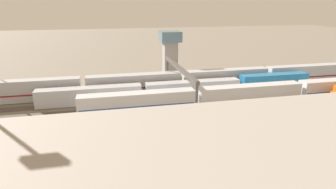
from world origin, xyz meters
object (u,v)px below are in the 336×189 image
(control_tower, at_px, (170,51))
(train_on_track_0, at_px, (134,84))
(train_on_track_1, at_px, (187,89))
(signal_gantry, at_px, (179,73))
(train_on_track_3, at_px, (250,96))

(control_tower, bearing_deg, train_on_track_0, 50.00)
(train_on_track_0, bearing_deg, control_tower, -130.00)
(train_on_track_0, bearing_deg, train_on_track_1, 157.62)
(train_on_track_1, xyz_separation_m, signal_gantry, (3.24, 5.00, 5.31))
(train_on_track_1, bearing_deg, signal_gantry, 57.05)
(signal_gantry, bearing_deg, control_tower, -98.40)
(train_on_track_3, xyz_separation_m, train_on_track_1, (11.14, -10.00, -0.50))
(train_on_track_1, bearing_deg, control_tower, -91.30)
(train_on_track_0, distance_m, signal_gantry, 14.23)
(train_on_track_3, height_order, train_on_track_0, same)
(train_on_track_0, height_order, control_tower, control_tower)
(train_on_track_3, relative_size, signal_gantry, 2.86)
(signal_gantry, relative_size, control_tower, 1.81)
(train_on_track_3, xyz_separation_m, train_on_track_0, (23.29, -15.00, -0.02))
(train_on_track_3, distance_m, control_tower, 32.32)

